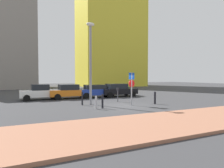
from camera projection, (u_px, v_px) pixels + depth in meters
ground_plane at (123, 106)px, 15.02m from camera, size 120.00×120.00×0.00m
sidewalk_brick at (176, 121)px, 9.55m from camera, size 40.00×4.31×0.14m
parked_car_white at (40, 92)px, 19.26m from camera, size 4.01×2.10×1.61m
parked_car_orange at (70, 91)px, 20.36m from camera, size 4.63×2.11×1.56m
parked_car_blue at (96, 91)px, 21.55m from camera, size 4.41×2.03×1.48m
parked_car_black at (118, 90)px, 22.41m from camera, size 4.45×2.03×1.56m
parking_sign_post at (132, 85)px, 15.39m from camera, size 0.60×0.12×2.75m
parking_meter at (118, 93)px, 17.64m from camera, size 0.18×0.14×1.34m
street_lamp at (91, 57)px, 15.71m from camera, size 0.70×0.36×6.96m
traffic_bollard_near at (102, 101)px, 13.94m from camera, size 0.15×0.15×1.07m
traffic_bollard_mid at (155, 98)px, 16.22m from camera, size 0.17×0.17×1.08m
traffic_bollard_far at (82, 99)px, 15.59m from camera, size 0.13×0.13×1.09m
traffic_bollard_edge at (96, 103)px, 13.65m from camera, size 0.17×0.17×0.95m
building_colorful_midrise at (109, 39)px, 50.06m from camera, size 15.92×13.11×25.23m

